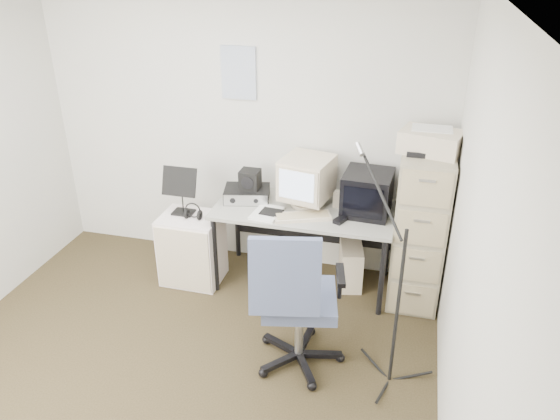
% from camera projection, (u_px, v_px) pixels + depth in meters
% --- Properties ---
extents(floor, '(3.60, 3.60, 0.01)m').
position_uv_depth(floor, '(169.00, 384.00, 3.77)').
color(floor, '#2C2715').
rests_on(floor, ground).
extents(wall_back, '(3.60, 0.02, 2.50)m').
position_uv_depth(wall_back, '(243.00, 130.00, 4.77)').
color(wall_back, silver).
rests_on(wall_back, ground).
extents(wall_right, '(0.02, 3.60, 2.50)m').
position_uv_depth(wall_right, '(469.00, 265.00, 2.81)').
color(wall_right, silver).
rests_on(wall_right, ground).
extents(wall_calendar, '(0.30, 0.02, 0.44)m').
position_uv_depth(wall_calendar, '(239.00, 73.00, 4.54)').
color(wall_calendar, white).
rests_on(wall_calendar, wall_back).
extents(filing_cabinet, '(0.40, 0.60, 1.30)m').
position_uv_depth(filing_cabinet, '(420.00, 229.00, 4.41)').
color(filing_cabinet, gray).
rests_on(filing_cabinet, floor).
extents(printer, '(0.50, 0.40, 0.17)m').
position_uv_depth(printer, '(431.00, 142.00, 4.10)').
color(printer, beige).
rests_on(printer, filing_cabinet).
extents(desk, '(1.50, 0.70, 0.73)m').
position_uv_depth(desk, '(303.00, 246.00, 4.72)').
color(desk, gray).
rests_on(desk, floor).
extents(crt_monitor, '(0.45, 0.47, 0.42)m').
position_uv_depth(crt_monitor, '(307.00, 182.00, 4.53)').
color(crt_monitor, beige).
rests_on(crt_monitor, desk).
extents(crt_tv, '(0.40, 0.42, 0.35)m').
position_uv_depth(crt_tv, '(367.00, 193.00, 4.43)').
color(crt_tv, black).
rests_on(crt_tv, desk).
extents(desk_speaker, '(0.09, 0.09, 0.14)m').
position_uv_depth(desk_speaker, '(339.00, 199.00, 4.56)').
color(desk_speaker, beige).
rests_on(desk_speaker, desk).
extents(keyboard, '(0.48, 0.32, 0.03)m').
position_uv_depth(keyboard, '(302.00, 217.00, 4.40)').
color(keyboard, beige).
rests_on(keyboard, desk).
extents(mouse, '(0.11, 0.13, 0.03)m').
position_uv_depth(mouse, '(340.00, 220.00, 4.33)').
color(mouse, black).
rests_on(mouse, desk).
extents(radio_receiver, '(0.43, 0.35, 0.11)m').
position_uv_depth(radio_receiver, '(247.00, 194.00, 4.69)').
color(radio_receiver, black).
rests_on(radio_receiver, desk).
extents(radio_speaker, '(0.17, 0.15, 0.16)m').
position_uv_depth(radio_speaker, '(250.00, 179.00, 4.63)').
color(radio_speaker, black).
rests_on(radio_speaker, radio_receiver).
extents(papers, '(0.24, 0.31, 0.02)m').
position_uv_depth(papers, '(267.00, 213.00, 4.46)').
color(papers, white).
rests_on(papers, desk).
extents(pc_tower, '(0.26, 0.43, 0.38)m').
position_uv_depth(pc_tower, '(351.00, 264.00, 4.80)').
color(pc_tower, beige).
rests_on(pc_tower, floor).
extents(office_chair, '(0.77, 0.77, 1.12)m').
position_uv_depth(office_chair, '(300.00, 297.00, 3.72)').
color(office_chair, '#3B4665').
rests_on(office_chair, floor).
extents(side_cart, '(0.51, 0.41, 0.63)m').
position_uv_depth(side_cart, '(192.00, 248.00, 4.79)').
color(side_cart, white).
rests_on(side_cart, floor).
extents(music_stand, '(0.31, 0.18, 0.44)m').
position_uv_depth(music_stand, '(182.00, 190.00, 4.61)').
color(music_stand, black).
rests_on(music_stand, side_cart).
extents(headphones, '(0.18, 0.18, 0.03)m').
position_uv_depth(headphones, '(193.00, 213.00, 4.60)').
color(headphones, black).
rests_on(headphones, side_cart).
extents(mic_stand, '(0.03, 0.03, 1.56)m').
position_uv_depth(mic_stand, '(400.00, 286.00, 3.46)').
color(mic_stand, black).
rests_on(mic_stand, floor).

